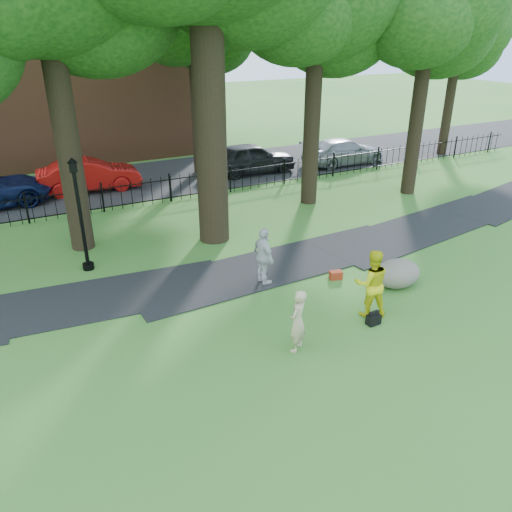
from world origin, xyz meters
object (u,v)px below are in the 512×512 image
woman (298,321)px  red_sedan (89,175)px  man (371,283)px  boulder (398,272)px  lamppost (81,217)px

woman → red_sedan: bearing=-117.8°
man → boulder: man is taller
woman → man: size_ratio=0.85×
man → lamppost: (-6.30, 6.52, 0.85)m
boulder → lamppost: lamppost is taller
man → boulder: bearing=-128.9°
woman → boulder: woman is taller
boulder → lamppost: 10.00m
woman → lamppost: bearing=-97.0°
woman → boulder: (4.55, 1.47, -0.38)m
boulder → lamppost: bearing=146.0°
lamppost → red_sedan: bearing=83.9°
boulder → red_sedan: 15.71m
woman → man: (2.64, 0.49, 0.15)m
woman → boulder: bearing=163.3°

